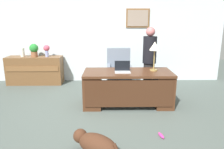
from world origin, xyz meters
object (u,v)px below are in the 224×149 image
(laptop, at_px, (122,69))
(vase_empty, at_px, (22,52))
(credenza, at_px, (35,70))
(person_standing, at_px, (149,61))
(dog_lying, at_px, (96,144))
(dog_toy_bone, at_px, (161,135))
(vase_with_flowers, at_px, (47,49))
(desk, at_px, (128,87))
(potted_plant, at_px, (34,50))
(armchair, at_px, (119,72))
(desk_lamp, at_px, (155,48))

(laptop, height_order, vase_empty, vase_empty)
(credenza, relative_size, person_standing, 0.94)
(dog_lying, bearing_deg, person_standing, 65.10)
(dog_toy_bone, bearing_deg, vase_with_flowers, 130.40)
(desk, distance_m, person_standing, 1.02)
(laptop, xyz_separation_m, dog_toy_bone, (0.53, -1.31, -0.77))
(dog_lying, distance_m, vase_with_flowers, 3.86)
(vase_with_flowers, bearing_deg, dog_lying, -65.70)
(potted_plant, bearing_deg, credenza, -174.80)
(laptop, bearing_deg, armchair, 91.43)
(person_standing, bearing_deg, armchair, 155.98)
(desk_lamp, relative_size, vase_with_flowers, 1.87)
(vase_with_flowers, bearing_deg, credenza, -179.78)
(potted_plant, bearing_deg, vase_empty, 180.00)
(vase_empty, distance_m, dog_toy_bone, 4.49)
(person_standing, height_order, dog_toy_bone, person_standing)
(vase_empty, bearing_deg, credenza, -0.25)
(dog_toy_bone, bearing_deg, credenza, 134.25)
(person_standing, bearing_deg, vase_empty, 164.33)
(credenza, bearing_deg, dog_toy_bone, -45.75)
(dog_lying, relative_size, vase_with_flowers, 2.15)
(desk, distance_m, credenza, 3.01)
(armchair, distance_m, potted_plant, 2.47)
(vase_empty, bearing_deg, laptop, -31.96)
(dog_lying, bearing_deg, desk_lamp, 58.76)
(dog_lying, bearing_deg, potted_plant, 118.98)
(vase_with_flowers, bearing_deg, armchair, -17.57)
(desk, bearing_deg, laptop, -175.31)
(credenza, xyz_separation_m, laptop, (2.38, -1.68, 0.40))
(desk, height_order, armchair, armchair)
(dog_toy_bone, bearing_deg, armchair, 103.32)
(armchair, relative_size, dog_toy_bone, 5.97)
(vase_with_flowers, relative_size, vase_empty, 1.35)
(laptop, distance_m, vase_with_flowers, 2.63)
(desk, distance_m, vase_empty, 3.31)
(armchair, bearing_deg, potted_plant, 164.94)
(desk, bearing_deg, vase_empty, 149.27)
(vase_with_flowers, distance_m, vase_empty, 0.68)
(credenza, bearing_deg, vase_with_flowers, 0.22)
(person_standing, distance_m, dog_lying, 2.83)
(dog_lying, xyz_separation_m, vase_with_flowers, (-1.55, 3.44, 0.83))
(dog_lying, distance_m, dog_toy_bone, 1.10)
(dog_lying, bearing_deg, credenza, 119.18)
(armchair, xyz_separation_m, dog_toy_bone, (0.56, -2.37, -0.46))
(vase_with_flowers, bearing_deg, potted_plant, 180.00)
(vase_empty, relative_size, potted_plant, 0.67)
(armchair, distance_m, dog_lying, 2.86)
(dog_toy_bone, bearing_deg, vase_empty, 137.14)
(vase_with_flowers, distance_m, dog_toy_bone, 4.05)
(potted_plant, bearing_deg, desk, -33.92)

